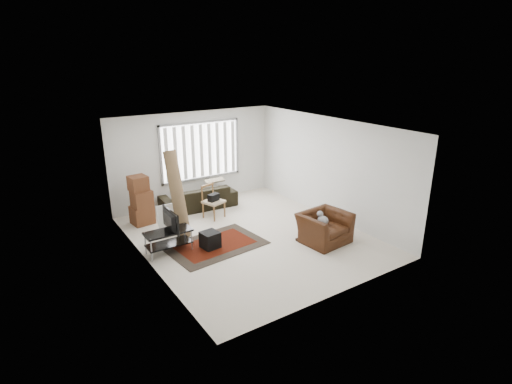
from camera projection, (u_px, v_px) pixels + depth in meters
room at (239, 162)px, 9.60m from camera, size 6.00×6.02×2.71m
persian_rug at (215, 245)px, 9.28m from camera, size 2.30×1.65×0.02m
tv_stand at (168, 237)px, 8.84m from camera, size 1.04×0.47×0.52m
tv at (167, 221)px, 8.72m from camera, size 0.11×0.84×0.48m
subwoofer at (210, 240)px, 9.09m from camera, size 0.42×0.42×0.37m
moving_boxes at (141, 202)px, 10.31m from camera, size 0.58×0.54×1.29m
white_flatpack at (169, 219)px, 9.85m from camera, size 0.58×0.26×0.73m
rolled_rug at (177, 194)px, 9.54m from camera, size 0.34×0.90×2.09m
sofa at (198, 194)px, 11.45m from camera, size 2.21×1.08×0.83m
side_chair at (213, 200)px, 10.75m from camera, size 0.62×0.62×0.91m
armchair at (324, 225)px, 9.35m from camera, size 1.18×1.05×0.81m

